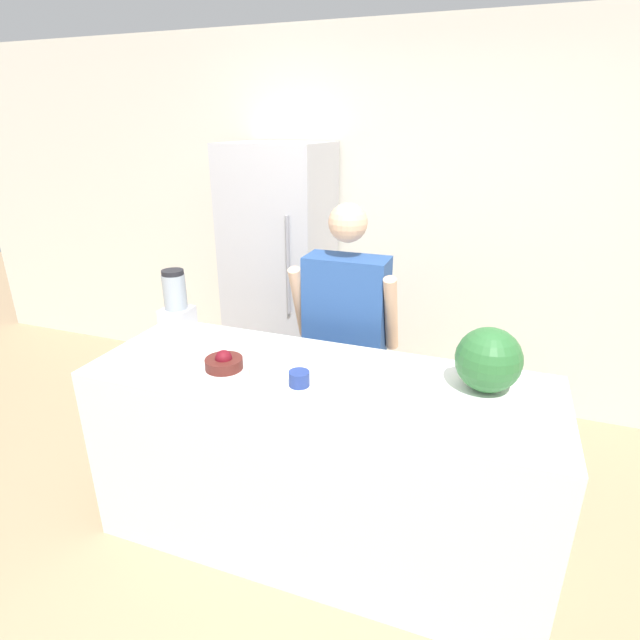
% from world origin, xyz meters
% --- Properties ---
extents(ground_plane, '(14.00, 14.00, 0.00)m').
position_xyz_m(ground_plane, '(0.00, 0.00, 0.00)').
color(ground_plane, tan).
extents(wall_back, '(8.00, 0.06, 2.60)m').
position_xyz_m(wall_back, '(0.00, 2.05, 1.30)').
color(wall_back, silver).
rests_on(wall_back, ground_plane).
extents(counter_island, '(2.09, 0.72, 0.93)m').
position_xyz_m(counter_island, '(0.00, 0.36, 0.46)').
color(counter_island, white).
rests_on(counter_island, ground_plane).
extents(refrigerator, '(0.67, 0.65, 1.86)m').
position_xyz_m(refrigerator, '(-0.78, 1.69, 0.93)').
color(refrigerator, '#B7B7BC').
rests_on(refrigerator, ground_plane).
extents(person, '(0.59, 0.26, 1.59)m').
position_xyz_m(person, '(-0.07, 1.01, 0.81)').
color(person, '#333338').
rests_on(person, ground_plane).
extents(cutting_board, '(0.43, 0.27, 0.01)m').
position_xyz_m(cutting_board, '(0.68, 0.47, 0.93)').
color(cutting_board, white).
rests_on(cutting_board, counter_island).
extents(watermelon, '(0.27, 0.27, 0.27)m').
position_xyz_m(watermelon, '(0.71, 0.46, 1.08)').
color(watermelon, '#2D6B33').
rests_on(watermelon, cutting_board).
extents(bowl_cherries, '(0.17, 0.17, 0.09)m').
position_xyz_m(bowl_cherries, '(-0.42, 0.28, 0.96)').
color(bowl_cherries, '#511E19').
rests_on(bowl_cherries, counter_island).
extents(bowl_cream, '(0.12, 0.12, 0.10)m').
position_xyz_m(bowl_cream, '(-0.22, 0.25, 0.97)').
color(bowl_cream, beige).
rests_on(bowl_cream, counter_island).
extents(bowl_small_blue, '(0.09, 0.09, 0.06)m').
position_xyz_m(bowl_small_blue, '(-0.04, 0.25, 0.96)').
color(bowl_small_blue, navy).
rests_on(bowl_small_blue, counter_island).
extents(blender, '(0.15, 0.15, 0.33)m').
position_xyz_m(blender, '(-0.90, 0.61, 1.07)').
color(blender, '#B7B7BC').
rests_on(blender, counter_island).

